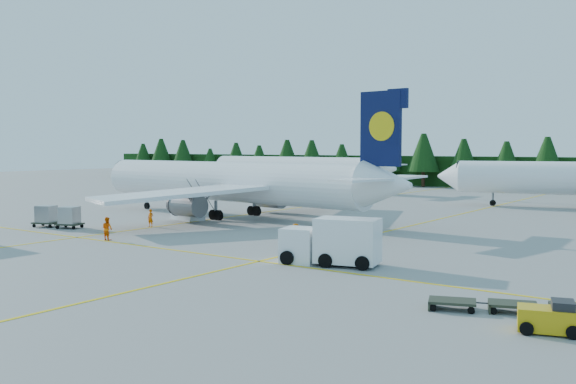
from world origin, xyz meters
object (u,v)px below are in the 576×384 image
Objects in this scene: airliner_navy at (220,182)px; baggage_tug at (551,318)px; airstairs at (190,213)px; service_truck at (330,241)px.

airliner_navy is 16.03× the size of baggage_tug.
airstairs reaches higher than baggage_tug.
service_truck is 17.74m from baggage_tug.
service_truck is at bearing -30.40° from airliner_navy.
airstairs is 29.69m from service_truck.
airliner_navy is at bearing 131.43° from service_truck.
service_truck reaches higher than baggage_tug.
service_truck is 2.49× the size of baggage_tug.
airstairs is at bearing 139.05° from service_truck.
airstairs is 47.40m from baggage_tug.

